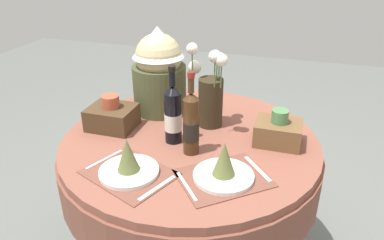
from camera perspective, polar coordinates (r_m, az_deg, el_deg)
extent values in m
cylinder|color=brown|center=(1.75, -0.29, -3.36)|extent=(1.20, 1.20, 0.04)
cylinder|color=brown|center=(1.81, -0.28, -6.64)|extent=(1.23, 1.23, 0.20)
cylinder|color=black|center=(1.96, -0.27, -12.83)|extent=(0.12, 0.12, 0.70)
cube|color=brown|center=(1.51, -9.69, -8.13)|extent=(0.41, 0.37, 0.00)
cylinder|color=white|center=(1.50, -9.72, -7.82)|extent=(0.24, 0.24, 0.02)
cone|color=#606B38|center=(1.46, -9.95, -5.29)|extent=(0.09, 0.09, 0.14)
cube|color=silver|center=(1.61, -13.37, -5.92)|extent=(0.08, 0.18, 0.00)
cube|color=silver|center=(1.41, -5.45, -10.39)|extent=(0.09, 0.18, 0.00)
cube|color=brown|center=(1.47, 4.87, -8.90)|extent=(0.43, 0.42, 0.00)
cylinder|color=white|center=(1.46, 4.89, -8.58)|extent=(0.24, 0.24, 0.02)
cone|color=#606B38|center=(1.42, 5.01, -6.00)|extent=(0.09, 0.09, 0.14)
cube|color=silver|center=(1.41, -0.84, -10.20)|extent=(0.13, 0.15, 0.00)
cube|color=silver|center=(1.53, 10.11, -7.42)|extent=(0.13, 0.16, 0.00)
cylinder|color=#332819|center=(1.81, 2.88, 2.73)|extent=(0.12, 0.12, 0.24)
sphere|color=silver|center=(1.78, 4.27, 9.44)|extent=(0.06, 0.06, 0.06)
cylinder|color=#4C7038|center=(1.80, 4.21, 7.82)|extent=(0.01, 0.01, 0.07)
sphere|color=silver|center=(1.62, 4.61, 9.22)|extent=(0.06, 0.06, 0.06)
cylinder|color=#4C7038|center=(1.64, 4.51, 6.76)|extent=(0.01, 0.01, 0.11)
sphere|color=silver|center=(1.80, 0.45, 8.20)|extent=(0.07, 0.07, 0.07)
cylinder|color=#4C7038|center=(1.81, 0.45, 7.26)|extent=(0.01, 0.01, 0.02)
sphere|color=silver|center=(1.62, 3.61, 9.76)|extent=(0.05, 0.05, 0.05)
cylinder|color=#4C7038|center=(1.64, 3.53, 7.13)|extent=(0.01, 0.01, 0.13)
sphere|color=silver|center=(1.71, 3.59, 9.79)|extent=(0.06, 0.06, 0.06)
cylinder|color=#4C7038|center=(1.73, 3.53, 7.60)|extent=(0.01, 0.01, 0.10)
sphere|color=silver|center=(1.74, 0.04, 10.98)|extent=(0.06, 0.06, 0.06)
cylinder|color=#4C7038|center=(1.76, 0.04, 8.50)|extent=(0.01, 0.01, 0.12)
sphere|color=silver|center=(1.74, 3.93, 9.44)|extent=(0.04, 0.04, 0.04)
cylinder|color=#4C7038|center=(1.76, 3.87, 7.72)|extent=(0.01, 0.01, 0.09)
cylinder|color=#422814|center=(1.56, -0.15, -1.05)|extent=(0.07, 0.07, 0.25)
cylinder|color=black|center=(1.57, -0.15, -1.70)|extent=(0.07, 0.07, 0.09)
cone|color=#422814|center=(1.50, -0.15, 3.73)|extent=(0.07, 0.07, 0.03)
cylinder|color=#422814|center=(1.48, -0.16, 5.84)|extent=(0.03, 0.03, 0.09)
cylinder|color=maroon|center=(1.47, -0.16, 7.00)|extent=(0.03, 0.03, 0.02)
cylinder|color=black|center=(1.66, -2.95, 0.35)|extent=(0.08, 0.08, 0.24)
cylinder|color=silver|center=(1.67, -2.93, -0.24)|extent=(0.08, 0.08, 0.08)
cone|color=black|center=(1.60, -3.06, 4.75)|extent=(0.08, 0.08, 0.03)
cylinder|color=black|center=(1.58, -3.12, 6.83)|extent=(0.03, 0.03, 0.09)
cylinder|color=black|center=(1.57, -3.15, 7.95)|extent=(0.03, 0.03, 0.02)
cylinder|color=#474C2D|center=(1.97, -5.01, 4.89)|extent=(0.28, 0.28, 0.25)
sphere|color=#C6B784|center=(1.92, -5.22, 9.74)|extent=(0.24, 0.24, 0.24)
cone|color=silver|center=(1.90, -5.32, 11.98)|extent=(0.27, 0.27, 0.15)
cube|color=#47331E|center=(1.85, -12.25, 0.41)|extent=(0.22, 0.19, 0.11)
cylinder|color=#B24C33|center=(1.82, -12.50, 2.79)|extent=(0.08, 0.08, 0.06)
cube|color=brown|center=(1.72, 13.17, -1.91)|extent=(0.21, 0.17, 0.10)
cylinder|color=#4C7F4C|center=(1.68, 13.45, 0.55)|extent=(0.08, 0.08, 0.06)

